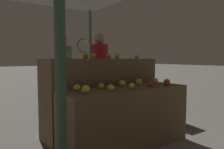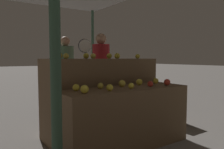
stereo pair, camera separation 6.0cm
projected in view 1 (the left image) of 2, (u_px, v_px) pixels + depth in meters
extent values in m
plane|color=slate|center=(126.00, 146.00, 2.80)|extent=(60.00, 60.00, 0.00)
cylinder|color=#33513D|center=(60.00, 48.00, 1.35)|extent=(0.07, 0.07, 2.39)
cylinder|color=#33513D|center=(90.00, 56.00, 5.87)|extent=(0.07, 0.07, 2.39)
cube|color=brown|center=(126.00, 117.00, 2.78)|extent=(1.70, 0.55, 0.76)
cube|color=brown|center=(101.00, 96.00, 3.25)|extent=(1.70, 0.55, 1.12)
sphere|color=gold|center=(86.00, 89.00, 2.30)|extent=(0.09, 0.09, 0.09)
sphere|color=gold|center=(111.00, 88.00, 2.47)|extent=(0.08, 0.08, 0.08)
sphere|color=gold|center=(132.00, 86.00, 2.67)|extent=(0.07, 0.07, 0.07)
sphere|color=#B72D23|center=(150.00, 84.00, 2.85)|extent=(0.07, 0.07, 0.07)
sphere|color=red|center=(167.00, 82.00, 3.01)|extent=(0.09, 0.09, 0.09)
sphere|color=gold|center=(77.00, 88.00, 2.46)|extent=(0.08, 0.08, 0.08)
sphere|color=gold|center=(101.00, 86.00, 2.65)|extent=(0.07, 0.07, 0.07)
sphere|color=gold|center=(122.00, 83.00, 2.83)|extent=(0.09, 0.09, 0.09)
sphere|color=gold|center=(139.00, 82.00, 3.01)|extent=(0.09, 0.09, 0.09)
sphere|color=gold|center=(155.00, 81.00, 3.19)|extent=(0.08, 0.08, 0.08)
sphere|color=gold|center=(66.00, 56.00, 2.77)|extent=(0.07, 0.07, 0.07)
sphere|color=gold|center=(93.00, 56.00, 3.00)|extent=(0.08, 0.08, 0.08)
sphere|color=gold|center=(117.00, 56.00, 3.23)|extent=(0.08, 0.08, 0.08)
sphere|color=gold|center=(137.00, 56.00, 3.46)|extent=(0.07, 0.07, 0.07)
sphere|color=gold|center=(59.00, 56.00, 2.94)|extent=(0.09, 0.09, 0.09)
sphere|color=gold|center=(86.00, 56.00, 3.19)|extent=(0.08, 0.08, 0.08)
sphere|color=gold|center=(109.00, 56.00, 3.41)|extent=(0.09, 0.09, 0.09)
cylinder|color=#99999E|center=(84.00, 83.00, 3.88)|extent=(0.04, 0.04, 1.37)
cylinder|color=black|center=(84.00, 46.00, 3.83)|extent=(0.24, 0.01, 0.24)
cylinder|color=silver|center=(84.00, 46.00, 3.82)|extent=(0.22, 0.02, 0.22)
cylinder|color=#99999E|center=(84.00, 56.00, 3.83)|extent=(0.01, 0.01, 0.14)
cylinder|color=#99999E|center=(84.00, 60.00, 3.84)|extent=(0.20, 0.20, 0.03)
cube|color=#2D2D38|center=(100.00, 96.00, 4.31)|extent=(0.29, 0.23, 0.75)
cylinder|color=maroon|center=(100.00, 61.00, 4.26)|extent=(0.43, 0.43, 0.65)
sphere|color=tan|center=(100.00, 39.00, 4.22)|extent=(0.21, 0.21, 0.21)
cube|color=#2D2D38|center=(64.00, 93.00, 4.77)|extent=(0.32, 0.27, 0.74)
cylinder|color=#476B4C|center=(64.00, 61.00, 4.72)|extent=(0.49, 0.49, 0.64)
sphere|color=tan|center=(63.00, 41.00, 4.69)|extent=(0.21, 0.21, 0.21)
cube|color=#9E7547|center=(170.00, 112.00, 3.83)|extent=(0.36, 0.36, 0.36)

